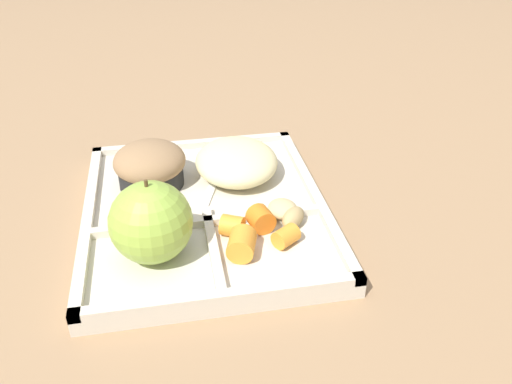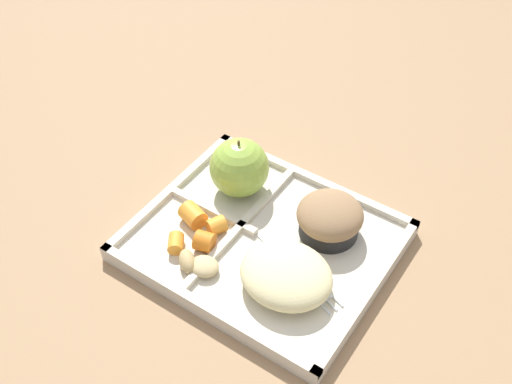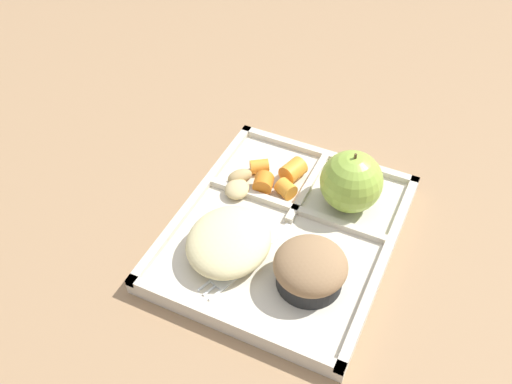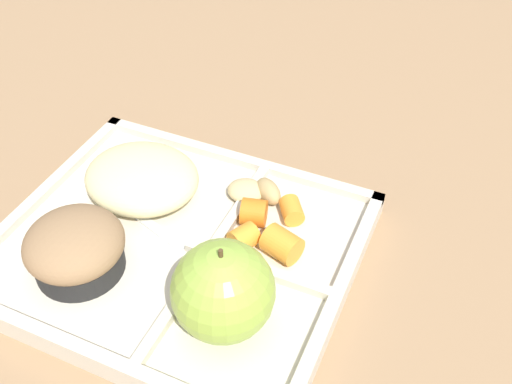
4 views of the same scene
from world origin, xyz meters
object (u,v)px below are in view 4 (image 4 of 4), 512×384
object	(u,v)px
bran_muffin	(76,248)
plastic_fork	(124,204)
lunch_tray	(179,249)
green_apple	(223,291)

from	to	relation	value
bran_muffin	plastic_fork	world-z (taller)	bran_muffin
lunch_tray	plastic_fork	size ratio (longest dim) A/B	2.17
green_apple	plastic_fork	bearing A→B (deg)	-28.58
plastic_fork	green_apple	bearing A→B (deg)	151.42
green_apple	bran_muffin	bearing A→B (deg)	0.00
lunch_tray	bran_muffin	size ratio (longest dim) A/B	3.70
green_apple	plastic_fork	world-z (taller)	green_apple
lunch_tray	bran_muffin	xyz separation A→B (m)	(0.07, 0.06, 0.03)
plastic_fork	lunch_tray	bearing A→B (deg)	162.14
bran_muffin	green_apple	bearing A→B (deg)	180.00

